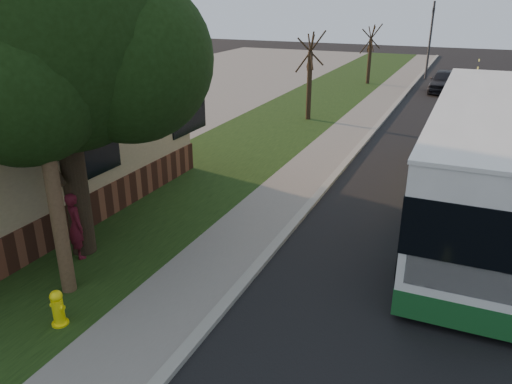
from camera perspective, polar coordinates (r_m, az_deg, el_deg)
ground at (r=9.23m, az=-9.03°, el=-18.86°), size 120.00×120.00×0.00m
road at (r=16.87m, az=21.93°, el=-0.61°), size 8.00×80.00×0.01m
curb at (r=17.32m, az=8.75°, el=1.53°), size 0.25×80.00×0.12m
sidewalk at (r=17.59m, az=5.61°, el=1.93°), size 2.00×80.00×0.08m
grass_verge at (r=18.89m, az=-4.53°, el=3.36°), size 5.00×80.00×0.07m
building_lot at (r=25.05m, az=-25.32°, el=5.90°), size 15.00×80.00×0.04m
fire_hydrant at (r=10.38m, az=-21.70°, el=-12.20°), size 0.32×0.32×0.74m
utility_pole at (r=10.07m, az=-24.01°, el=12.31°), size 2.86×3.21×9.07m
leafy_tree at (r=11.78m, az=-21.45°, el=16.44°), size 6.30×6.00×7.80m
bare_tree_near at (r=25.23m, az=6.14°, el=12.91°), size 1.38×1.21×4.31m
bare_tree_far at (r=36.68m, az=12.87°, el=15.00°), size 1.38×1.21×4.03m
traffic_signal at (r=40.03m, az=19.33°, el=16.56°), size 0.18×0.22×5.50m
transit_bus at (r=15.18m, az=24.31°, el=3.74°), size 2.84×12.30×3.33m
skateboarder at (r=12.51m, az=-19.86°, el=-3.60°), size 0.71×0.66×1.64m
dumpster at (r=18.09m, az=-22.72°, el=3.27°), size 1.76×1.47×1.43m
distant_car at (r=35.24m, az=20.70°, el=11.79°), size 1.72×4.19×1.42m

